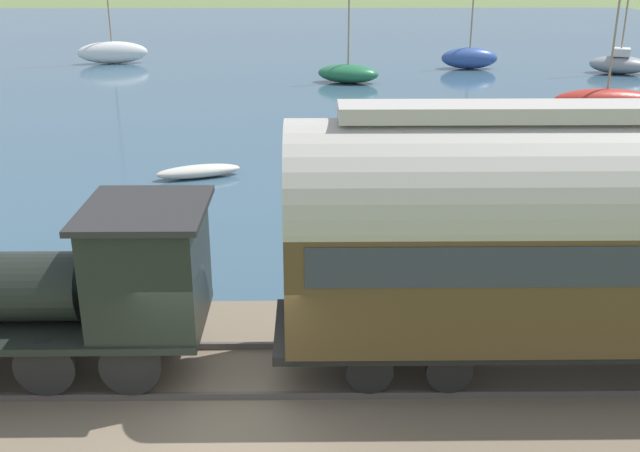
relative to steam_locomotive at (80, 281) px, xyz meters
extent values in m
plane|color=#607542|center=(-1.13, -2.36, -2.22)|extent=(200.00, 200.00, 0.00)
cube|color=#38566B|center=(43.04, -2.36, -2.21)|extent=(80.00, 80.00, 0.01)
cube|color=#756651|center=(0.00, -2.36, -1.97)|extent=(5.47, 56.00, 0.49)
cube|color=#4C4742|center=(-0.80, -2.36, -1.67)|extent=(0.07, 54.88, 0.12)
cube|color=#4C4742|center=(0.80, -2.36, -1.67)|extent=(0.07, 54.88, 0.12)
cylinder|color=black|center=(-0.80, -0.90, -1.12)|extent=(0.12, 0.98, 0.98)
cylinder|color=black|center=(0.80, -0.90, -1.12)|extent=(0.12, 0.98, 0.98)
cylinder|color=black|center=(-0.80, 0.44, -1.12)|extent=(0.12, 0.98, 0.98)
cylinder|color=black|center=(0.80, 0.44, -1.12)|extent=(0.12, 0.98, 0.98)
cube|color=black|center=(0.00, 0.44, -0.72)|extent=(2.10, 4.90, 0.12)
cube|color=black|center=(0.00, -1.15, 0.27)|extent=(2.00, 1.72, 1.85)
cube|color=#282828|center=(0.00, -1.15, 1.24)|extent=(2.20, 1.96, 0.10)
cylinder|color=black|center=(-0.80, -5.98, -1.23)|extent=(0.12, 0.76, 0.76)
cylinder|color=black|center=(0.80, -5.98, -1.23)|extent=(0.12, 0.76, 0.76)
cylinder|color=black|center=(-0.80, -4.70, -1.23)|extent=(0.12, 0.76, 0.76)
cylinder|color=black|center=(0.80, -4.70, -1.23)|extent=(0.12, 0.76, 0.76)
cube|color=black|center=(0.00, -8.28, -0.92)|extent=(2.04, 10.23, 0.16)
cube|color=#4C381E|center=(0.00, -8.28, 0.31)|extent=(2.26, 9.82, 2.32)
cube|color=#2D333D|center=(0.00, -8.28, 0.72)|extent=(2.29, 9.20, 0.65)
cylinder|color=#B2ADA3|center=(0.00, -8.28, 1.47)|extent=(2.37, 9.82, 2.37)
cube|color=#B2ADA3|center=(0.00, -8.28, 2.78)|extent=(0.79, 8.18, 0.24)
ellipsoid|color=#335199|center=(36.04, -13.68, -1.55)|extent=(1.49, 3.51, 1.31)
cylinder|color=#9E8460|center=(36.04, -13.68, 1.20)|extent=(0.10, 0.10, 4.20)
ellipsoid|color=#236B42|center=(31.08, -5.89, -1.70)|extent=(2.51, 3.77, 1.03)
cylinder|color=#9E8460|center=(31.08, -5.89, 1.02)|extent=(0.10, 0.10, 4.40)
ellipsoid|color=gray|center=(34.02, -22.30, -1.68)|extent=(2.79, 3.80, 1.05)
cube|color=silver|center=(34.02, -22.30, -0.93)|extent=(1.33, 1.32, 0.45)
ellipsoid|color=white|center=(38.47, 9.09, -1.51)|extent=(1.91, 4.58, 1.41)
ellipsoid|color=#B72D23|center=(22.78, -17.32, -1.63)|extent=(1.77, 4.90, 1.15)
ellipsoid|color=#B7B2A3|center=(11.03, -8.03, -1.93)|extent=(2.19, 1.87, 0.55)
ellipsoid|color=beige|center=(12.98, -0.01, -2.00)|extent=(1.55, 2.91, 0.43)
camera|label=1|loc=(-11.11, -3.78, 5.16)|focal=42.00mm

